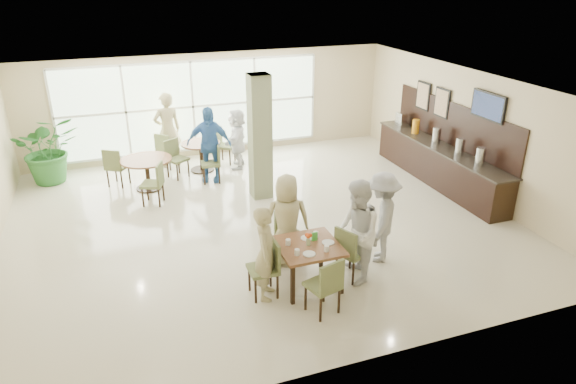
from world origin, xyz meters
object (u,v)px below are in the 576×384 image
object	(u,v)px
buffet_counter	(439,161)
teen_standing	(382,217)
adult_b	(237,139)
teen_left	(266,253)
potted_plant	(48,149)
adult_a	(209,144)
main_table	(308,250)
round_table_left	(147,165)
teen_right	(357,232)
adult_standing	(168,130)
teen_far	(287,220)
round_table_right	(201,150)

from	to	relation	value
buffet_counter	teen_standing	distance (m)	4.15
adult_b	teen_left	bearing A→B (deg)	11.11
potted_plant	adult_a	bearing A→B (deg)	-18.80
teen_left	adult_a	bearing A→B (deg)	22.26
adult_a	main_table	bearing A→B (deg)	-61.28
round_table_left	adult_a	bearing A→B (deg)	0.90
potted_plant	teen_left	bearing A→B (deg)	-61.35
potted_plant	adult_a	world-z (taller)	adult_a
teen_right	adult_b	size ratio (longest dim) A/B	1.14
adult_standing	teen_far	bearing A→B (deg)	90.94
adult_a	adult_standing	size ratio (longest dim) A/B	0.94
teen_left	teen_far	world-z (taller)	teen_far
round_table_right	adult_standing	distance (m)	1.04
teen_left	teen_standing	size ratio (longest dim) A/B	0.94
teen_left	teen_standing	distance (m)	2.29
round_table_left	round_table_right	world-z (taller)	same
teen_right	adult_b	distance (m)	5.89
buffet_counter	teen_standing	size ratio (longest dim) A/B	2.83
round_table_left	adult_standing	bearing A→B (deg)	62.95
main_table	teen_standing	bearing A→B (deg)	12.61
teen_left	teen_standing	world-z (taller)	teen_standing
main_table	round_table_left	distance (m)	5.46
teen_right	adult_standing	size ratio (longest dim) A/B	0.90
adult_standing	adult_a	bearing A→B (deg)	108.46
round_table_right	adult_standing	xyz separation A→B (m)	(-0.72, 0.61, 0.43)
main_table	round_table_left	world-z (taller)	same
potted_plant	teen_left	size ratio (longest dim) A/B	1.07
round_table_right	teen_left	distance (m)	5.91
buffet_counter	teen_right	world-z (taller)	buffet_counter
round_table_left	adult_b	xyz separation A→B (m)	(2.38, 0.71, 0.19)
potted_plant	adult_b	size ratio (longest dim) A/B	1.07
teen_left	adult_b	size ratio (longest dim) A/B	1.00
main_table	round_table_left	size ratio (longest dim) A/B	0.84
adult_standing	round_table_left	bearing A→B (deg)	51.16
round_table_left	teen_standing	distance (m)	5.92
teen_far	adult_standing	distance (m)	5.79
round_table_left	teen_right	world-z (taller)	teen_right
teen_left	adult_b	bearing A→B (deg)	14.02
round_table_left	teen_standing	bearing A→B (deg)	-52.79
teen_standing	adult_b	world-z (taller)	teen_standing
round_table_left	adult_a	xyz separation A→B (m)	(1.51, 0.02, 0.34)
round_table_right	teen_left	world-z (taller)	teen_left
teen_standing	round_table_left	bearing A→B (deg)	-107.33
round_table_right	adult_b	world-z (taller)	adult_b
round_table_left	teen_left	bearing A→B (deg)	-75.43
teen_far	main_table	bearing A→B (deg)	108.82
adult_b	teen_far	bearing A→B (deg)	16.75
adult_a	adult_b	world-z (taller)	adult_a
adult_standing	teen_left	bearing A→B (deg)	83.65
round_table_left	teen_left	distance (m)	5.30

